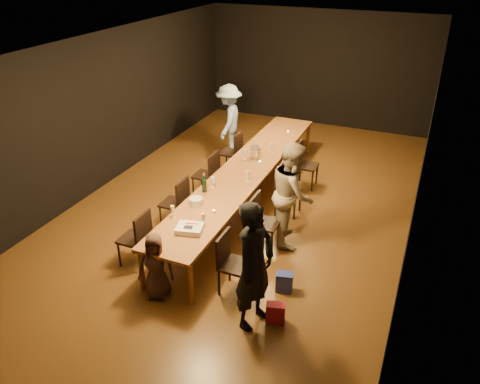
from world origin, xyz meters
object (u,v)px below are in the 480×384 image
at_px(table, 246,171).
at_px(woman_tan, 292,193).
at_px(ice_bucket, 255,152).
at_px(plate_stack, 196,202).
at_px(chair_right_1, 266,223).
at_px(chair_right_3, 307,165).
at_px(chair_left_2, 205,175).
at_px(woman_birthday, 255,266).
at_px(chair_left_0, 134,238).
at_px(birthday_cake, 190,229).
at_px(chair_left_1, 174,202).
at_px(chair_right_0, 236,265).
at_px(chair_right_2, 289,191).
at_px(child, 156,266).
at_px(chair_left_3, 230,152).
at_px(man_blue, 229,120).
at_px(champagne_bottle, 204,182).

relative_size(table, woman_tan, 3.43).
bearing_deg(ice_bucket, table, -87.85).
bearing_deg(plate_stack, ice_bucket, 85.00).
xyz_separation_m(chair_right_1, chair_right_3, (0.00, 2.40, 0.00)).
bearing_deg(chair_left_2, table, -90.00).
bearing_deg(woman_birthday, chair_left_0, 91.50).
xyz_separation_m(birthday_cake, plate_stack, (-0.27, 0.72, 0.02)).
xyz_separation_m(chair_left_1, birthday_cake, (0.92, -1.08, 0.33)).
relative_size(chair_right_0, ice_bucket, 4.21).
bearing_deg(chair_right_2, woman_birthday, 9.14).
distance_m(chair_left_1, child, 1.87).
relative_size(chair_left_2, chair_left_3, 1.00).
height_order(chair_right_2, chair_left_3, same).
bearing_deg(birthday_cake, man_blue, 93.16).
distance_m(chair_right_0, chair_right_1, 1.20).
bearing_deg(child, chair_right_0, 5.93).
distance_m(chair_left_2, man_blue, 2.21).
relative_size(chair_right_0, chair_left_2, 1.00).
distance_m(chair_left_0, ice_bucket, 3.09).
distance_m(chair_right_0, chair_right_2, 2.40).
xyz_separation_m(chair_left_2, man_blue, (-0.45, 2.13, 0.36)).
bearing_deg(table, chair_right_2, 0.00).
xyz_separation_m(chair_right_0, woman_tan, (0.30, 1.60, 0.41)).
bearing_deg(woman_tan, plate_stack, 98.58).
distance_m(chair_left_3, champagne_bottle, 2.41).
distance_m(chair_left_0, chair_left_2, 2.40).
bearing_deg(chair_right_1, champagne_bottle, -94.92).
distance_m(chair_right_2, chair_left_3, 2.08).
relative_size(chair_right_1, chair_left_1, 1.00).
bearing_deg(table, birthday_cake, -88.33).
distance_m(birthday_cake, champagne_bottle, 1.24).
xyz_separation_m(plate_stack, ice_bucket, (0.18, 2.11, 0.05)).
height_order(woman_tan, birthday_cake, woman_tan).
bearing_deg(plate_stack, woman_birthday, -40.66).
height_order(chair_left_0, woman_tan, woman_tan).
xyz_separation_m(chair_right_1, child, (-0.98, -1.73, 0.05)).
bearing_deg(chair_left_0, chair_right_1, -54.78).
xyz_separation_m(chair_right_3, child, (-0.98, -4.13, 0.05)).
xyz_separation_m(chair_left_0, woman_birthday, (2.16, -0.46, 0.43)).
bearing_deg(birthday_cake, chair_left_0, 173.42).
bearing_deg(plate_stack, chair_left_1, 150.69).
bearing_deg(chair_left_2, champagne_bottle, -153.15).
distance_m(chair_right_1, woman_birthday, 1.78).
distance_m(chair_left_2, woman_birthday, 3.61).
bearing_deg(chair_right_3, chair_right_0, -0.00).
bearing_deg(ice_bucket, plate_stack, -95.00).
relative_size(chair_left_2, birthday_cake, 2.12).
bearing_deg(chair_left_3, chair_left_2, -180.00).
height_order(table, birthday_cake, birthday_cake).
bearing_deg(woman_birthday, woman_tan, 18.08).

